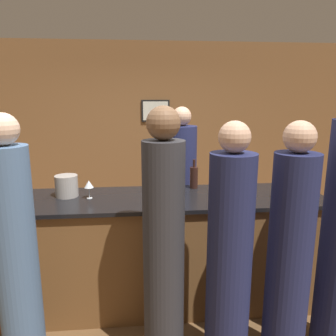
{
  "coord_description": "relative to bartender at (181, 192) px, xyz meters",
  "views": [
    {
      "loc": [
        -0.13,
        -2.88,
        1.98
      ],
      "look_at": [
        0.15,
        0.1,
        1.32
      ],
      "focal_mm": 35.0,
      "sensor_mm": 36.0,
      "label": 1
    }
  ],
  "objects": [
    {
      "name": "wine_bottle_2",
      "position": [
        0.98,
        -1.0,
        0.3
      ],
      "size": [
        0.08,
        0.08,
        0.28
      ],
      "color": "black",
      "rests_on": "bar_counter"
    },
    {
      "name": "guest_1",
      "position": [
        -1.33,
        -1.61,
        0.03
      ],
      "size": [
        0.28,
        0.28,
        1.88
      ],
      "color": "#4C6B93",
      "rests_on": "ground_plane"
    },
    {
      "name": "guest_4",
      "position": [
        0.12,
        -1.66,
        -0.01
      ],
      "size": [
        0.31,
        0.31,
        1.83
      ],
      "color": "#1E234C",
      "rests_on": "ground_plane"
    },
    {
      "name": "wine_glass_1",
      "position": [
        0.76,
        -0.95,
        0.32
      ],
      "size": [
        0.07,
        0.07,
        0.16
      ],
      "color": "silver",
      "rests_on": "bar_counter"
    },
    {
      "name": "wine_bottle_1",
      "position": [
        -0.16,
        -0.79,
        0.32
      ],
      "size": [
        0.07,
        0.07,
        0.3
      ],
      "color": "black",
      "rests_on": "bar_counter"
    },
    {
      "name": "guest_2",
      "position": [
        -0.33,
        -1.57,
        0.05
      ],
      "size": [
        0.29,
        0.29,
        1.92
      ],
      "color": "#2D2D33",
      "rests_on": "ground_plane"
    },
    {
      "name": "wine_glass_4",
      "position": [
        -0.27,
        -0.94,
        0.33
      ],
      "size": [
        0.07,
        0.07,
        0.17
      ],
      "color": "silver",
      "rests_on": "bar_counter"
    },
    {
      "name": "wine_glass_3",
      "position": [
        -0.36,
        -0.98,
        0.32
      ],
      "size": [
        0.06,
        0.06,
        0.16
      ],
      "color": "silver",
      "rests_on": "bar_counter"
    },
    {
      "name": "guest_0",
      "position": [
        0.56,
        -1.65,
        -0.01
      ],
      "size": [
        0.31,
        0.31,
        1.82
      ],
      "color": "#1E234C",
      "rests_on": "ground_plane"
    },
    {
      "name": "back_wall",
      "position": [
        -0.37,
        1.55,
        0.53
      ],
      "size": [
        8.0,
        0.08,
        2.8
      ],
      "color": "brown",
      "rests_on": "ground_plane"
    },
    {
      "name": "bar_counter",
      "position": [
        -0.37,
        -0.83,
        -0.33
      ],
      "size": [
        3.19,
        0.78,
        1.07
      ],
      "color": "brown",
      "rests_on": "ground_plane"
    },
    {
      "name": "wine_bottle_0",
      "position": [
        0.05,
        -0.55,
        0.31
      ],
      "size": [
        0.08,
        0.08,
        0.29
      ],
      "color": "black",
      "rests_on": "bar_counter"
    },
    {
      "name": "bartender",
      "position": [
        0.0,
        0.0,
        0.0
      ],
      "size": [
        0.35,
        0.35,
        1.86
      ],
      "rotation": [
        0.0,
        0.0,
        3.14
      ],
      "color": "#1E234C",
      "rests_on": "ground_plane"
    },
    {
      "name": "wine_glass_2",
      "position": [
        -0.95,
        -0.81,
        0.33
      ],
      "size": [
        0.08,
        0.08,
        0.17
      ],
      "color": "silver",
      "rests_on": "bar_counter"
    },
    {
      "name": "ground_plane",
      "position": [
        -0.37,
        -0.83,
        -0.87
      ],
      "size": [
        14.0,
        14.0,
        0.0
      ],
      "primitive_type": "plane",
      "color": "brown"
    },
    {
      "name": "wine_glass_0",
      "position": [
        -1.61,
        -0.97,
        0.32
      ],
      "size": [
        0.06,
        0.06,
        0.16
      ],
      "color": "silver",
      "rests_on": "bar_counter"
    },
    {
      "name": "ice_bucket",
      "position": [
        -1.16,
        -0.72,
        0.3
      ],
      "size": [
        0.21,
        0.21,
        0.2
      ],
      "color": "#9E9993",
      "rests_on": "bar_counter"
    }
  ]
}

